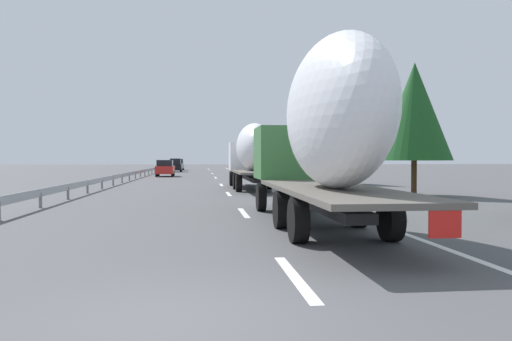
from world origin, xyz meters
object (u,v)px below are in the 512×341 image
Objects in this scene: truck_trailing at (324,130)px; car_silver_hatch at (178,165)px; car_red_compact at (165,168)px; truck_lead at (252,152)px; road_sign at (257,156)px; car_black_suv at (176,165)px.

truck_trailing is 2.98× the size of car_silver_hatch.
truck_trailing is 42.59m from car_red_compact.
truck_trailing is 3.05× the size of car_red_compact.
car_red_compact is at bearing 9.73° from truck_trailing.
truck_lead is 18.60m from truck_trailing.
truck_trailing is 3.86× the size of road_sign.
road_sign is at bearing -7.17° from truck_lead.
road_sign is at bearing -82.79° from car_red_compact.
truck_trailing reaches higher than car_silver_hatch.
car_silver_hatch is 0.99× the size of car_black_suv.
truck_trailing reaches higher than car_black_suv.
road_sign reaches higher than car_silver_hatch.
car_red_compact is at bearing 179.46° from car_black_suv.
truck_lead is at bearing -172.54° from car_silver_hatch.
car_black_suv reaches higher than car_red_compact.
truck_lead is 43.38m from car_black_suv.
road_sign reaches higher than car_red_compact.
car_red_compact is 1.26× the size of road_sign.
truck_lead is at bearing -162.88° from car_red_compact.
truck_lead is 2.76× the size of car_black_suv.
truck_trailing reaches higher than car_red_compact.
car_silver_hatch is (54.62, 7.16, -1.39)m from truck_lead.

